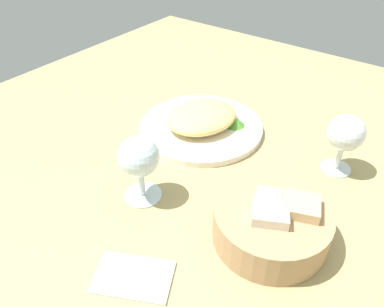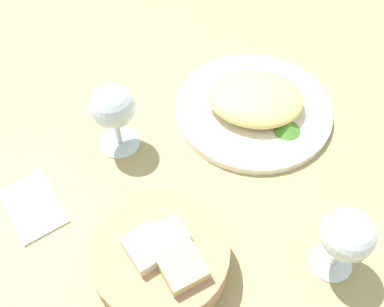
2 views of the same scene
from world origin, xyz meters
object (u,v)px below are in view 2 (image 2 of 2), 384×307
Objects in this scene: plate at (253,109)px; wine_glass_near at (113,109)px; folded_napkin at (32,205)px; wine_glass_far at (347,237)px; bread_basket at (161,258)px.

wine_glass_near reaches higher than plate.
plate is 2.45× the size of folded_napkin.
wine_glass_near is 37.33cm from wine_glass_far.
wine_glass_near is 1.13× the size of folded_napkin.
wine_glass_far reaches higher than bread_basket.
wine_glass_far reaches higher than plate.
wine_glass_near reaches higher than wine_glass_far.
plate is 30.06cm from wine_glass_far.
wine_glass_near is at bearing 9.65° from plate.
bread_basket is at bearing 102.50° from wine_glass_near.
bread_basket reaches higher than folded_napkin.
wine_glass_near is 1.04× the size of wine_glass_far.
wine_glass_far is at bearing 99.02° from plate.
plate is at bearing -124.59° from bread_basket.
folded_napkin is at bearing -19.41° from wine_glass_far.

